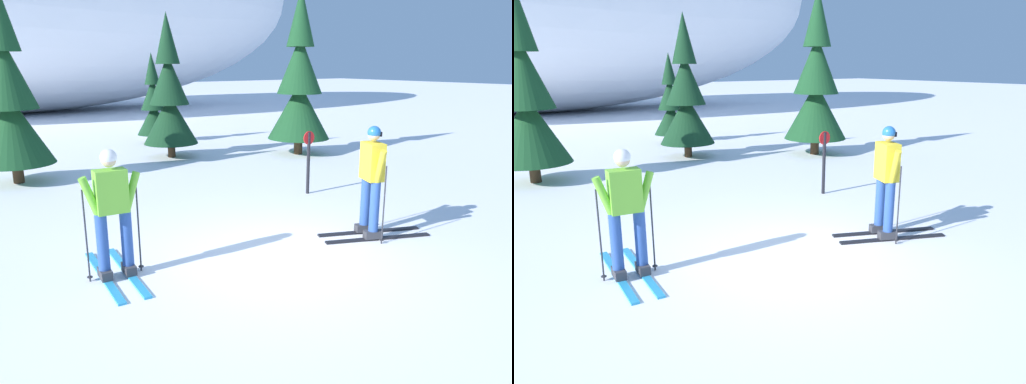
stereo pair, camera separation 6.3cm
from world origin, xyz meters
The scene contains 8 objects.
ground_plane centered at (0.00, 0.00, 0.00)m, with size 120.00×120.00×0.00m, color white.
skier_lime_jacket centered at (-2.09, 0.64, 0.88)m, with size 0.77×1.82×1.70m.
skier_yellow_jacket centered at (1.79, -0.15, 0.94)m, with size 1.80×1.06×1.79m.
pine_tree_far_left centered at (-2.18, 7.04, 1.89)m, with size 1.75×1.75×4.53m.
pine_tree_center_left centered at (2.15, 7.95, 1.72)m, with size 1.58×1.58×4.10m.
pine_tree_center_right centered at (2.81, 10.68, 1.28)m, with size 1.18×1.18×3.06m.
pine_tree_far_right centered at (5.57, 6.21, 2.03)m, with size 1.87×1.87×4.85m.
trail_marker_post centered at (2.74, 2.46, 0.76)m, with size 0.28×0.07×1.34m.
Camera 1 is at (-3.96, -5.23, 2.72)m, focal length 34.26 mm.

